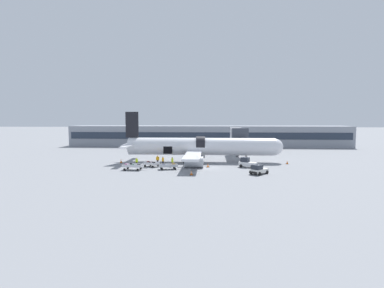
# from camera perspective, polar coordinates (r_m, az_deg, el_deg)

# --- Properties ---
(ground_plane) EXTENTS (500.00, 500.00, 0.00)m
(ground_plane) POSITION_cam_1_polar(r_m,az_deg,el_deg) (51.88, 2.55, -4.51)
(ground_plane) COLOR gray
(terminal_strip) EXTENTS (84.29, 9.81, 6.21)m
(terminal_strip) POSITION_cam_1_polar(r_m,az_deg,el_deg) (92.79, 3.08, 1.55)
(terminal_strip) COLOR gray
(terminal_strip) RESTS_ON ground_plane
(jet_bridge_stub) EXTENTS (3.26, 12.64, 6.57)m
(jet_bridge_stub) POSITION_cam_1_polar(r_m,az_deg,el_deg) (65.27, 8.75, 1.79)
(jet_bridge_stub) COLOR #4C4C51
(jet_bridge_stub) RESTS_ON ground_plane
(airplane) EXTENTS (31.85, 26.69, 9.77)m
(airplane) POSITION_cam_1_polar(r_m,az_deg,el_deg) (58.27, 1.25, -0.60)
(airplane) COLOR silver
(airplane) RESTS_ON ground_plane
(baggage_tug_lead) EXTENTS (3.17, 3.26, 1.48)m
(baggage_tug_lead) POSITION_cam_1_polar(r_m,az_deg,el_deg) (46.81, 12.55, -4.85)
(baggage_tug_lead) COLOR silver
(baggage_tug_lead) RESTS_ON ground_plane
(baggage_tug_mid) EXTENTS (3.29, 2.57, 1.71)m
(baggage_tug_mid) POSITION_cam_1_polar(r_m,az_deg,el_deg) (52.83, 10.44, -3.63)
(baggage_tug_mid) COLOR white
(baggage_tug_mid) RESTS_ON ground_plane
(baggage_cart_loading) EXTENTS (3.36, 2.58, 0.96)m
(baggage_cart_loading) POSITION_cam_1_polar(r_m,az_deg,el_deg) (53.08, -7.68, -3.84)
(baggage_cart_loading) COLOR silver
(baggage_cart_loading) RESTS_ON ground_plane
(baggage_cart_queued) EXTENTS (4.04, 2.23, 1.03)m
(baggage_cart_queued) POSITION_cam_1_polar(r_m,az_deg,el_deg) (50.15, -4.42, -4.30)
(baggage_cart_queued) COLOR #B7BABF
(baggage_cart_queued) RESTS_ON ground_plane
(baggage_cart_empty) EXTENTS (4.11, 2.17, 1.11)m
(baggage_cart_empty) POSITION_cam_1_polar(r_m,az_deg,el_deg) (50.33, -11.14, -4.25)
(baggage_cart_empty) COLOR silver
(baggage_cart_empty) RESTS_ON ground_plane
(ground_crew_loader_a) EXTENTS (0.48, 0.56, 1.63)m
(ground_crew_loader_a) POSITION_cam_1_polar(r_m,az_deg,el_deg) (54.34, -5.56, -3.19)
(ground_crew_loader_a) COLOR black
(ground_crew_loader_a) RESTS_ON ground_plane
(ground_crew_loader_b) EXTENTS (0.53, 0.56, 1.69)m
(ground_crew_loader_b) POSITION_cam_1_polar(r_m,az_deg,el_deg) (52.77, -3.77, -3.38)
(ground_crew_loader_b) COLOR #2D2D33
(ground_crew_loader_b) RESTS_ON ground_plane
(ground_crew_driver) EXTENTS (0.60, 0.46, 1.71)m
(ground_crew_driver) POSITION_cam_1_polar(r_m,az_deg,el_deg) (55.52, -6.57, -2.98)
(ground_crew_driver) COLOR #1E2338
(ground_crew_driver) RESTS_ON ground_plane
(ground_crew_supervisor) EXTENTS (0.52, 0.49, 1.58)m
(ground_crew_supervisor) POSITION_cam_1_polar(r_m,az_deg,el_deg) (53.82, -10.50, -3.35)
(ground_crew_supervisor) COLOR black
(ground_crew_supervisor) RESTS_ON ground_plane
(safety_cone_nose) EXTENTS (0.56, 0.56, 0.64)m
(safety_cone_nose) POSITION_cam_1_polar(r_m,az_deg,el_deg) (58.54, 17.67, -3.37)
(safety_cone_nose) COLOR black
(safety_cone_nose) RESTS_ON ground_plane
(safety_cone_engine_left) EXTENTS (0.59, 0.59, 0.62)m
(safety_cone_engine_left) POSITION_cam_1_polar(r_m,az_deg,el_deg) (45.04, -0.11, -5.57)
(safety_cone_engine_left) COLOR black
(safety_cone_engine_left) RESTS_ON ground_plane
(safety_cone_wingtip) EXTENTS (0.59, 0.59, 0.65)m
(safety_cone_wingtip) POSITION_cam_1_polar(r_m,az_deg,el_deg) (52.33, 3.05, -4.10)
(safety_cone_wingtip) COLOR black
(safety_cone_wingtip) RESTS_ON ground_plane
(safety_cone_tail) EXTENTS (0.49, 0.49, 0.76)m
(safety_cone_tail) POSITION_cam_1_polar(r_m,az_deg,el_deg) (58.82, -13.36, -3.18)
(safety_cone_tail) COLOR black
(safety_cone_tail) RESTS_ON ground_plane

